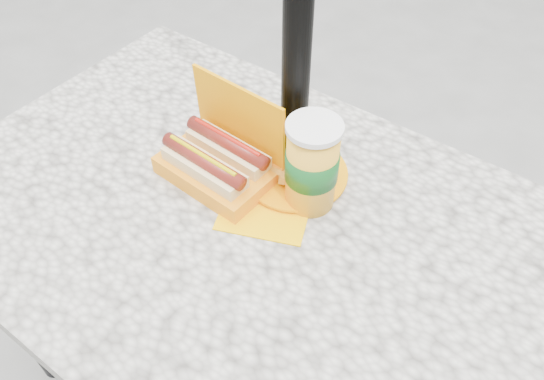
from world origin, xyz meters
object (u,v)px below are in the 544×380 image
Objects in this scene: fries_plate at (293,174)px; soda_cup at (312,165)px; hotdog_box at (219,161)px; umbrella_pole at (299,1)px.

soda_cup is (0.06, -0.03, 0.08)m from fries_plate.
fries_plate is at bearing 36.40° from hotdog_box.
hotdog_box is 0.19m from soda_cup.
hotdog_box is 0.15m from fries_plate.
fries_plate is at bearing 153.22° from soda_cup.
umbrella_pole reaches higher than hotdog_box.
umbrella_pole is 0.34m from hotdog_box.
hotdog_box is 0.75× the size of fries_plate.
umbrella_pole is 0.34m from fries_plate.
soda_cup is at bearing 18.56° from hotdog_box.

